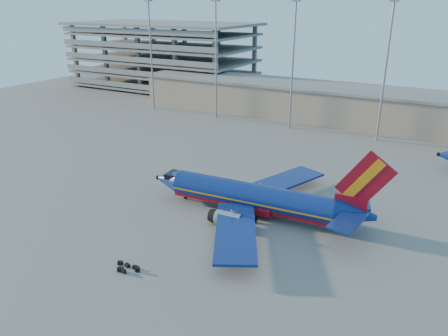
{
  "coord_description": "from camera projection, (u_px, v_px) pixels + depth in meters",
  "views": [
    {
      "loc": [
        30.29,
        -48.63,
        28.09
      ],
      "look_at": [
        -0.39,
        6.13,
        4.0
      ],
      "focal_mm": 35.0,
      "sensor_mm": 36.0,
      "label": 1
    }
  ],
  "objects": [
    {
      "name": "ground",
      "position": [
        206.0,
        207.0,
        63.49
      ],
      "size": [
        220.0,
        220.0,
        0.0
      ],
      "primitive_type": "plane",
      "color": "slate",
      "rests_on": "ground"
    },
    {
      "name": "luggage_pile",
      "position": [
        127.0,
        268.0,
        48.72
      ],
      "size": [
        3.19,
        1.75,
        0.54
      ],
      "color": "black",
      "rests_on": "ground"
    },
    {
      "name": "aircraft_main",
      "position": [
        257.0,
        198.0,
        60.6
      ],
      "size": [
        34.25,
        32.89,
        11.59
      ],
      "rotation": [
        0.0,
        0.0,
        0.06
      ],
      "color": "navy",
      "rests_on": "ground"
    },
    {
      "name": "terminal_building",
      "position": [
        367.0,
        107.0,
        104.63
      ],
      "size": [
        122.0,
        16.0,
        8.5
      ],
      "color": "gray",
      "rests_on": "ground"
    },
    {
      "name": "light_mast_row",
      "position": [
        338.0,
        54.0,
        92.39
      ],
      "size": [
        101.6,
        1.6,
        28.65
      ],
      "color": "gray",
      "rests_on": "ground"
    },
    {
      "name": "parking_garage",
      "position": [
        163.0,
        52.0,
        147.9
      ],
      "size": [
        62.0,
        32.0,
        21.4
      ],
      "color": "slate",
      "rests_on": "ground"
    }
  ]
}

